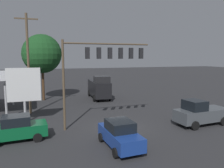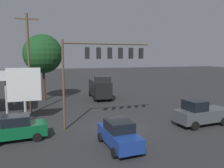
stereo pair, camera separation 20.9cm
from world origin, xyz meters
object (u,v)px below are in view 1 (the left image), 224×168
at_px(sedan_waiting, 120,134).
at_px(sedan_far, 16,128).
at_px(delivery_truck, 99,87).
at_px(pickup_parked, 200,113).
at_px(price_sign, 24,86).
at_px(street_tree, 42,54).
at_px(utility_pole, 28,62).
at_px(traffic_signal_assembly, 102,60).

bearing_deg(sedan_waiting, sedan_far, -120.51).
distance_m(delivery_truck, pickup_parked, 16.46).
bearing_deg(pickup_parked, price_sign, -24.43).
relative_size(sedan_waiting, street_tree, 0.47).
bearing_deg(utility_pole, delivery_truck, -148.28).
distance_m(sedan_waiting, street_tree, 20.73).
distance_m(traffic_signal_assembly, pickup_parked, 10.39).
bearing_deg(traffic_signal_assembly, delivery_truck, -104.26).
bearing_deg(traffic_signal_assembly, sedan_waiting, 87.73).
height_order(traffic_signal_assembly, pickup_parked, traffic_signal_assembly).
bearing_deg(street_tree, price_sign, 79.72).
bearing_deg(pickup_parked, delivery_truck, -73.75).
xyz_separation_m(price_sign, sedan_far, (0.41, 4.65, -2.64)).
bearing_deg(pickup_parked, street_tree, -54.80).
bearing_deg(street_tree, sedan_far, 81.26).
relative_size(traffic_signal_assembly, sedan_waiting, 1.79).
distance_m(delivery_truck, sedan_waiting, 18.19).
relative_size(utility_pole, price_sign, 2.07).
distance_m(price_sign, sedan_waiting, 10.95).
relative_size(sedan_far, delivery_truck, 0.65).
xyz_separation_m(utility_pole, street_tree, (-1.63, -7.51, 0.96)).
bearing_deg(delivery_truck, traffic_signal_assembly, -10.58).
bearing_deg(sedan_far, price_sign, -98.73).
height_order(delivery_truck, pickup_parked, delivery_truck).
xyz_separation_m(price_sign, sedan_waiting, (-6.56, 8.36, -2.64)).
xyz_separation_m(delivery_truck, pickup_parked, (-5.47, 15.52, -0.58)).
bearing_deg(price_sign, pickup_parked, 158.73).
height_order(delivery_truck, street_tree, street_tree).
bearing_deg(utility_pole, sedan_far, 84.54).
relative_size(price_sign, sedan_waiting, 1.18).
height_order(sedan_far, street_tree, street_tree).
distance_m(delivery_truck, street_tree, 9.61).
bearing_deg(sedan_far, pickup_parked, 171.35).
distance_m(price_sign, street_tree, 11.64).
height_order(traffic_signal_assembly, delivery_truck, traffic_signal_assembly).
bearing_deg(pickup_parked, utility_pole, -35.42).
distance_m(traffic_signal_assembly, street_tree, 15.20).
bearing_deg(price_sign, traffic_signal_assembly, 153.32).
distance_m(traffic_signal_assembly, sedan_far, 8.90).
relative_size(utility_pole, street_tree, 1.15).
bearing_deg(delivery_truck, sedan_waiting, -7.32).
distance_m(traffic_signal_assembly, delivery_truck, 13.99).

